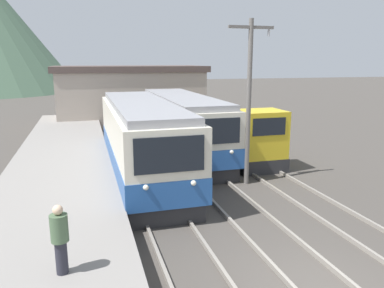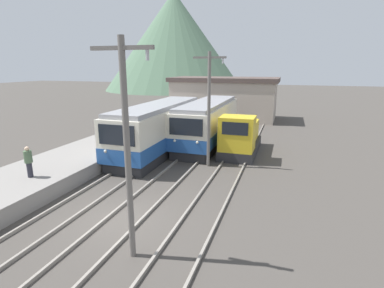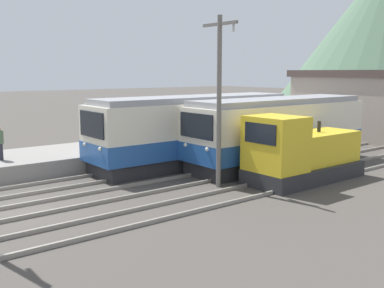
{
  "view_description": "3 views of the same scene",
  "coord_description": "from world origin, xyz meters",
  "px_view_note": "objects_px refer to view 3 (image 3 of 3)",
  "views": [
    {
      "loc": [
        -5.05,
        -6.83,
        5.37
      ],
      "look_at": [
        -0.61,
        8.5,
        1.81
      ],
      "focal_mm": 35.0,
      "sensor_mm": 36.0,
      "label": 1
    },
    {
      "loc": [
        6.32,
        -9.89,
        6.2
      ],
      "look_at": [
        0.74,
        7.41,
        1.47
      ],
      "focal_mm": 28.0,
      "sensor_mm": 36.0,
      "label": 2
    },
    {
      "loc": [
        15.56,
        -4.5,
        4.81
      ],
      "look_at": [
        -0.97,
        8.48,
        1.42
      ],
      "focal_mm": 42.0,
      "sensor_mm": 36.0,
      "label": 3
    }
  ],
  "objects_px": {
    "commuter_train_left": "(195,133)",
    "shunting_locomotive": "(300,154)",
    "commuter_train_center": "(278,134)",
    "catenary_mast_mid": "(219,96)"
  },
  "relations": [
    {
      "from": "commuter_train_center",
      "to": "commuter_train_left",
      "type": "bearing_deg",
      "value": -130.13
    },
    {
      "from": "commuter_train_center",
      "to": "shunting_locomotive",
      "type": "distance_m",
      "value": 3.6
    },
    {
      "from": "commuter_train_center",
      "to": "catenary_mast_mid",
      "type": "height_order",
      "value": "catenary_mast_mid"
    },
    {
      "from": "shunting_locomotive",
      "to": "catenary_mast_mid",
      "type": "bearing_deg",
      "value": -113.1
    },
    {
      "from": "commuter_train_left",
      "to": "shunting_locomotive",
      "type": "height_order",
      "value": "commuter_train_left"
    },
    {
      "from": "commuter_train_center",
      "to": "shunting_locomotive",
      "type": "height_order",
      "value": "commuter_train_center"
    },
    {
      "from": "commuter_train_left",
      "to": "shunting_locomotive",
      "type": "xyz_separation_m",
      "value": [
        5.8,
        1.37,
        -0.46
      ]
    },
    {
      "from": "commuter_train_left",
      "to": "catenary_mast_mid",
      "type": "xyz_separation_m",
      "value": [
        4.31,
        -2.13,
        2.18
      ]
    },
    {
      "from": "catenary_mast_mid",
      "to": "commuter_train_left",
      "type": "bearing_deg",
      "value": 153.68
    },
    {
      "from": "commuter_train_center",
      "to": "catenary_mast_mid",
      "type": "xyz_separation_m",
      "value": [
        1.51,
        -5.45,
        2.22
      ]
    }
  ]
}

